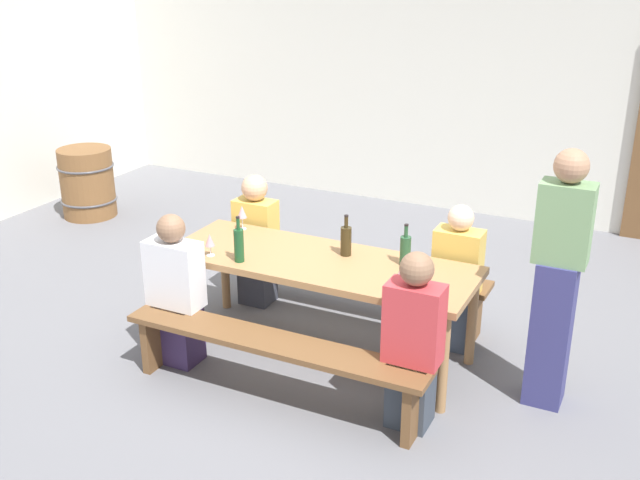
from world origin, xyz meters
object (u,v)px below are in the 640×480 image
(bench_far, at_px, (358,274))
(bench_near, at_px, (273,352))
(wine_bottle_1, at_px, (346,240))
(wine_glass_0, at_px, (242,212))
(wine_bottle_2, at_px, (239,244))
(wine_bottle_0, at_px, (405,250))
(seated_guest_far_0, at_px, (256,242))
(standing_host, at_px, (557,284))
(wine_glass_2, at_px, (210,241))
(tasting_table, at_px, (320,269))
(seated_guest_far_1, at_px, (456,281))
(wine_barrel, at_px, (87,183))
(wine_glass_1, at_px, (401,273))
(seated_guest_near_0, at_px, (176,294))
(seated_guest_near_1, at_px, (413,344))

(bench_far, bearing_deg, bench_near, -90.00)
(wine_bottle_1, xyz_separation_m, wine_glass_0, (-0.95, 0.13, 0.02))
(wine_bottle_2, bearing_deg, wine_bottle_0, 23.23)
(seated_guest_far_0, height_order, standing_host, standing_host)
(wine_bottle_2, relative_size, wine_glass_2, 2.02)
(tasting_table, height_order, bench_near, tasting_table)
(tasting_table, distance_m, seated_guest_far_1, 1.02)
(wine_glass_0, height_order, seated_guest_far_1, seated_guest_far_1)
(wine_barrel, bearing_deg, wine_glass_1, -23.06)
(seated_guest_far_1, bearing_deg, standing_host, 58.92)
(wine_barrel, bearing_deg, tasting_table, -23.90)
(seated_guest_near_0, bearing_deg, wine_glass_1, -78.55)
(wine_bottle_0, bearing_deg, seated_guest_far_0, 165.63)
(wine_bottle_0, xyz_separation_m, wine_glass_2, (-1.31, -0.46, 0.00))
(seated_guest_near_1, distance_m, standing_host, 1.00)
(wine_glass_0, height_order, seated_guest_near_0, seated_guest_near_0)
(bench_near, height_order, seated_guest_near_0, seated_guest_near_0)
(wine_bottle_1, bearing_deg, seated_guest_near_0, -144.49)
(wine_glass_2, distance_m, seated_guest_far_0, 0.90)
(standing_host, bearing_deg, bench_near, 26.03)
(tasting_table, distance_m, seated_guest_near_0, 1.04)
(wine_bottle_0, xyz_separation_m, standing_host, (1.04, -0.09, -0.01))
(bench_far, relative_size, seated_guest_far_0, 1.91)
(seated_guest_far_0, xyz_separation_m, wine_barrel, (-2.81, 1.08, -0.16))
(seated_guest_near_1, bearing_deg, seated_guest_far_0, 58.00)
(wine_bottle_0, bearing_deg, wine_bottle_1, -177.15)
(bench_far, height_order, wine_bottle_1, wine_bottle_1)
(tasting_table, xyz_separation_m, wine_glass_0, (-0.82, 0.29, 0.21))
(standing_host, bearing_deg, wine_glass_2, 8.90)
(wine_bottle_2, xyz_separation_m, seated_guest_far_1, (1.35, 0.82, -0.35))
(tasting_table, relative_size, wine_glass_0, 11.52)
(wine_glass_0, xyz_separation_m, wine_glass_1, (1.52, -0.52, -0.02))
(seated_guest_far_0, bearing_deg, wine_glass_1, 63.27)
(wine_barrel, bearing_deg, seated_guest_near_0, -37.83)
(wine_barrel, bearing_deg, seated_guest_far_0, -20.95)
(wine_bottle_0, height_order, wine_glass_1, wine_bottle_0)
(standing_host, bearing_deg, seated_guest_near_0, 14.42)
(seated_guest_near_1, height_order, standing_host, standing_host)
(bench_near, bearing_deg, seated_guest_near_1, 9.45)
(wine_bottle_0, distance_m, wine_glass_0, 1.40)
(bench_far, relative_size, seated_guest_far_1, 1.91)
(wine_glass_1, xyz_separation_m, seated_guest_far_0, (-1.55, 0.78, -0.33))
(bench_far, height_order, seated_guest_far_0, seated_guest_far_0)
(wine_bottle_0, distance_m, wine_glass_1, 0.43)
(wine_glass_0, bearing_deg, seated_guest_far_0, 97.98)
(wine_bottle_1, distance_m, wine_barrel, 4.10)
(standing_host, bearing_deg, seated_guest_near_1, 41.83)
(wine_glass_1, relative_size, standing_host, 0.10)
(bench_near, relative_size, wine_glass_2, 12.84)
(seated_guest_far_0, bearing_deg, wine_glass_0, 7.98)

